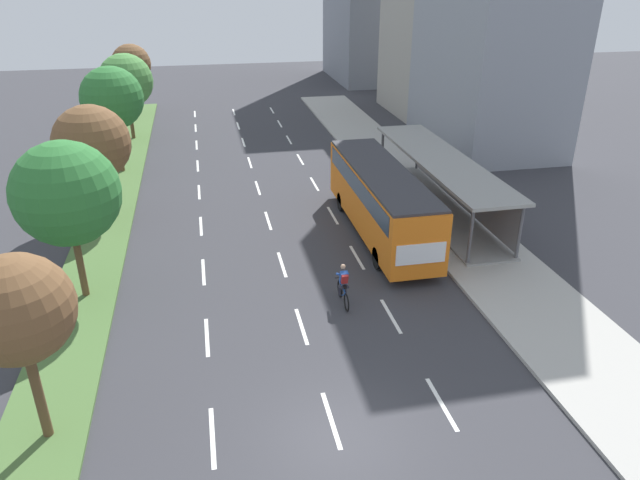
{
  "coord_description": "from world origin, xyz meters",
  "views": [
    {
      "loc": [
        -3.05,
        -12.34,
        12.33
      ],
      "look_at": [
        1.69,
        10.67,
        1.2
      ],
      "focal_mm": 32.91,
      "sensor_mm": 36.0,
      "label": 1
    }
  ],
  "objects_px": {
    "median_tree_nearest": "(17,310)",
    "median_tree_fourth": "(112,98)",
    "bus": "(381,195)",
    "median_tree_fifth": "(126,81)",
    "bus_shelter": "(444,178)",
    "cyclist": "(343,286)",
    "median_tree_farthest": "(131,64)",
    "median_tree_second": "(66,194)",
    "median_tree_third": "(92,143)"
  },
  "relations": [
    {
      "from": "median_tree_third",
      "to": "median_tree_fourth",
      "type": "relative_size",
      "value": 0.91
    },
    {
      "from": "bus_shelter",
      "to": "median_tree_nearest",
      "type": "relative_size",
      "value": 2.46
    },
    {
      "from": "median_tree_nearest",
      "to": "median_tree_fourth",
      "type": "relative_size",
      "value": 0.86
    },
    {
      "from": "cyclist",
      "to": "median_tree_second",
      "type": "xyz_separation_m",
      "value": [
        -10.13,
        2.6,
        3.7
      ]
    },
    {
      "from": "bus",
      "to": "median_tree_third",
      "type": "distance_m",
      "value": 14.59
    },
    {
      "from": "median_tree_fifth",
      "to": "bus_shelter",
      "type": "bearing_deg",
      "value": -45.81
    },
    {
      "from": "bus",
      "to": "cyclist",
      "type": "xyz_separation_m",
      "value": [
        -3.34,
        -6.09,
        -1.28
      ]
    },
    {
      "from": "median_tree_third",
      "to": "median_tree_farthest",
      "type": "height_order",
      "value": "median_tree_farthest"
    },
    {
      "from": "median_tree_third",
      "to": "median_tree_farthest",
      "type": "xyz_separation_m",
      "value": [
        -0.01,
        24.03,
        0.27
      ]
    },
    {
      "from": "median_tree_second",
      "to": "median_tree_third",
      "type": "distance_m",
      "value": 8.02
    },
    {
      "from": "bus",
      "to": "median_tree_second",
      "type": "xyz_separation_m",
      "value": [
        -13.47,
        -3.49,
        2.42
      ]
    },
    {
      "from": "cyclist",
      "to": "median_tree_fifth",
      "type": "distance_m",
      "value": 28.73
    },
    {
      "from": "median_tree_second",
      "to": "median_tree_fifth",
      "type": "bearing_deg",
      "value": 89.97
    },
    {
      "from": "bus_shelter",
      "to": "median_tree_second",
      "type": "relative_size",
      "value": 2.18
    },
    {
      "from": "bus",
      "to": "median_tree_nearest",
      "type": "height_order",
      "value": "median_tree_nearest"
    },
    {
      "from": "median_tree_nearest",
      "to": "median_tree_fourth",
      "type": "distance_m",
      "value": 24.04
    },
    {
      "from": "bus",
      "to": "median_tree_fifth",
      "type": "bearing_deg",
      "value": 123.23
    },
    {
      "from": "median_tree_second",
      "to": "median_tree_third",
      "type": "bearing_deg",
      "value": 91.7
    },
    {
      "from": "median_tree_second",
      "to": "median_tree_third",
      "type": "xyz_separation_m",
      "value": [
        -0.24,
        8.01,
        -0.29
      ]
    },
    {
      "from": "cyclist",
      "to": "median_tree_fourth",
      "type": "height_order",
      "value": "median_tree_fourth"
    },
    {
      "from": "bus_shelter",
      "to": "median_tree_fifth",
      "type": "xyz_separation_m",
      "value": [
        -17.74,
        18.25,
        2.57
      ]
    },
    {
      "from": "bus",
      "to": "median_tree_fifth",
      "type": "xyz_separation_m",
      "value": [
        -13.46,
        20.54,
        2.37
      ]
    },
    {
      "from": "bus_shelter",
      "to": "median_tree_second",
      "type": "xyz_separation_m",
      "value": [
        -17.75,
        -5.78,
        2.62
      ]
    },
    {
      "from": "median_tree_nearest",
      "to": "median_tree_fourth",
      "type": "bearing_deg",
      "value": 90.44
    },
    {
      "from": "cyclist",
      "to": "median_tree_fourth",
      "type": "distance_m",
      "value": 21.6
    },
    {
      "from": "median_tree_farthest",
      "to": "median_tree_third",
      "type": "bearing_deg",
      "value": -89.99
    },
    {
      "from": "bus_shelter",
      "to": "median_tree_farthest",
      "type": "xyz_separation_m",
      "value": [
        -18.0,
        26.26,
        2.61
      ]
    },
    {
      "from": "cyclist",
      "to": "median_tree_fifth",
      "type": "height_order",
      "value": "median_tree_fifth"
    },
    {
      "from": "bus_shelter",
      "to": "median_tree_third",
      "type": "bearing_deg",
      "value": 172.95
    },
    {
      "from": "cyclist",
      "to": "median_tree_third",
      "type": "height_order",
      "value": "median_tree_third"
    },
    {
      "from": "median_tree_fourth",
      "to": "median_tree_farthest",
      "type": "xyz_separation_m",
      "value": [
        -0.19,
        16.02,
        -0.33
      ]
    },
    {
      "from": "cyclist",
      "to": "median_tree_farthest",
      "type": "relative_size",
      "value": 0.3
    },
    {
      "from": "median_tree_second",
      "to": "median_tree_farthest",
      "type": "bearing_deg",
      "value": 90.44
    },
    {
      "from": "median_tree_nearest",
      "to": "median_tree_fourth",
      "type": "height_order",
      "value": "median_tree_fourth"
    },
    {
      "from": "median_tree_second",
      "to": "median_tree_nearest",
      "type": "bearing_deg",
      "value": -89.05
    },
    {
      "from": "cyclist",
      "to": "median_tree_third",
      "type": "relative_size",
      "value": 0.3
    },
    {
      "from": "median_tree_fourth",
      "to": "median_tree_farthest",
      "type": "relative_size",
      "value": 1.1
    },
    {
      "from": "cyclist",
      "to": "bus_shelter",
      "type": "bearing_deg",
      "value": 47.75
    },
    {
      "from": "cyclist",
      "to": "median_tree_third",
      "type": "distance_m",
      "value": 15.23
    },
    {
      "from": "median_tree_third",
      "to": "median_tree_fifth",
      "type": "distance_m",
      "value": 16.03
    },
    {
      "from": "median_tree_farthest",
      "to": "bus_shelter",
      "type": "bearing_deg",
      "value": -55.58
    },
    {
      "from": "median_tree_fifth",
      "to": "median_tree_farthest",
      "type": "bearing_deg",
      "value": 91.83
    },
    {
      "from": "bus_shelter",
      "to": "median_tree_second",
      "type": "bearing_deg",
      "value": -161.95
    },
    {
      "from": "bus",
      "to": "median_tree_third",
      "type": "relative_size",
      "value": 1.88
    },
    {
      "from": "cyclist",
      "to": "median_tree_second",
      "type": "height_order",
      "value": "median_tree_second"
    },
    {
      "from": "median_tree_fourth",
      "to": "cyclist",
      "type": "bearing_deg",
      "value": -61.33
    },
    {
      "from": "bus_shelter",
      "to": "median_tree_second",
      "type": "distance_m",
      "value": 18.85
    },
    {
      "from": "cyclist",
      "to": "median_tree_fifth",
      "type": "relative_size",
      "value": 0.29
    },
    {
      "from": "bus_shelter",
      "to": "cyclist",
      "type": "xyz_separation_m",
      "value": [
        -7.62,
        -8.39,
        -1.07
      ]
    },
    {
      "from": "bus",
      "to": "cyclist",
      "type": "bearing_deg",
      "value": -118.72
    }
  ]
}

